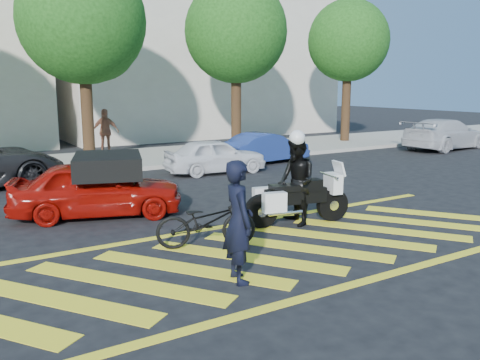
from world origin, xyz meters
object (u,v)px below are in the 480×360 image
officer_bike (238,222)px  police_motorcycle (296,198)px  officer_moto (296,182)px  parked_far_right (445,134)px  bicycle (206,222)px  red_convertible (97,189)px  parked_mid_right (215,156)px  parked_right (266,148)px

officer_bike → police_motorcycle: size_ratio=0.79×
officer_moto → police_motorcycle: bearing=127.8°
parked_far_right → bicycle: bearing=106.6°
bicycle → red_convertible: 3.48m
police_motorcycle → parked_far_right: (13.83, 6.56, 0.13)m
officer_bike → parked_mid_right: bearing=-15.6°
police_motorcycle → red_convertible: size_ratio=0.63×
bicycle → police_motorcycle: police_motorcycle is taller
bicycle → parked_right: 10.38m
red_convertible → police_motorcycle: bearing=-112.3°
officer_bike → parked_far_right: 18.70m
red_convertible → parked_mid_right: (5.10, 3.61, -0.06)m
bicycle → parked_mid_right: size_ratio=0.53×
officer_moto → parked_mid_right: bearing=178.0°
red_convertible → parked_far_right: bearing=-60.0°
bicycle → officer_moto: (2.38, 0.36, 0.46)m
red_convertible → bicycle: bearing=-144.1°
parked_mid_right → officer_bike: bearing=158.0°
bicycle → parked_mid_right: 8.02m
officer_moto → parked_right: bearing=161.8°
bicycle → parked_far_right: parked_far_right is taller
bicycle → officer_moto: size_ratio=0.98×
bicycle → officer_bike: bearing=-170.6°
red_convertible → parked_far_right: parked_far_right is taller
bicycle → parked_right: (6.77, 7.86, 0.10)m
officer_bike → officer_moto: officer_bike is taller
police_motorcycle → officer_moto: (-0.02, -0.01, 0.37)m
police_motorcycle → red_convertible: (-3.45, 2.94, 0.07)m
parked_far_right → red_convertible: bearing=95.3°
police_motorcycle → parked_mid_right: size_ratio=0.69×
police_motorcycle → parked_mid_right: parked_mid_right is taller
parked_right → parked_far_right: parked_far_right is taller
officer_bike → police_motorcycle: bearing=-41.4°
red_convertible → parked_right: red_convertible is taller
parked_mid_right → parked_far_right: (12.18, 0.00, 0.12)m
bicycle → police_motorcycle: bearing=-60.3°
red_convertible → parked_far_right: 17.65m
officer_moto → parked_mid_right: size_ratio=0.55×
officer_bike → bicycle: size_ratio=1.02×
red_convertible → parked_mid_right: 6.25m
red_convertible → parked_right: size_ratio=1.07×
parked_mid_right → parked_right: (2.73, 0.94, -0.00)m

